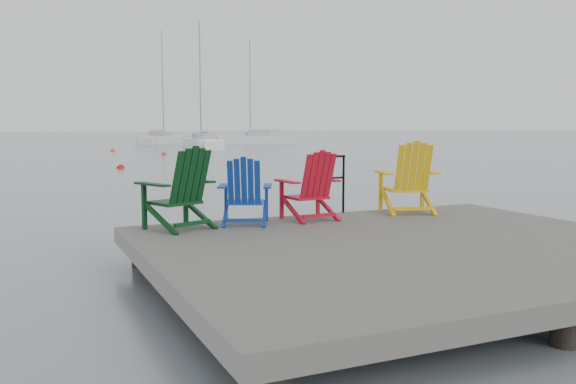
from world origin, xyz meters
name	(u,v)px	position (x,y,z in m)	size (l,w,h in m)	color
ground	(411,284)	(0.00, 0.00, 0.00)	(400.00, 400.00, 0.00)	slate
dock	(411,255)	(0.00, 0.00, 0.35)	(6.00, 5.00, 1.40)	#302D2A
handrail	(331,178)	(0.25, 2.45, 1.04)	(0.48, 0.04, 0.90)	black
chair_green	(181,189)	(-2.22, 1.97, 1.03)	(1.02, 0.98, 1.06)	black
chair_blue	(245,191)	(-1.33, 1.99, 0.96)	(0.89, 0.85, 0.91)	navy
chair_red	(311,186)	(-0.33, 1.97, 0.99)	(0.82, 0.77, 0.98)	#AE0C1D
chair_yellow	(409,178)	(1.35, 1.96, 1.05)	(1.03, 0.98, 1.09)	#E4AF0C
sailboat_near	(202,144)	(9.70, 41.93, 0.36)	(2.55, 7.61, 10.45)	white
sailboat_mid	(162,140)	(9.96, 57.57, 0.36)	(6.58, 8.46, 11.89)	silver
sailboat_far	(254,140)	(18.69, 53.58, 0.36)	(8.00, 3.21, 10.82)	silver
buoy_a	(121,168)	(0.04, 21.36, 0.00)	(0.36, 0.36, 0.36)	red
buoy_c	(164,155)	(4.59, 33.09, 0.00)	(0.31, 0.31, 0.31)	red
buoy_d	(113,151)	(2.40, 40.00, 0.00)	(0.36, 0.36, 0.36)	red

